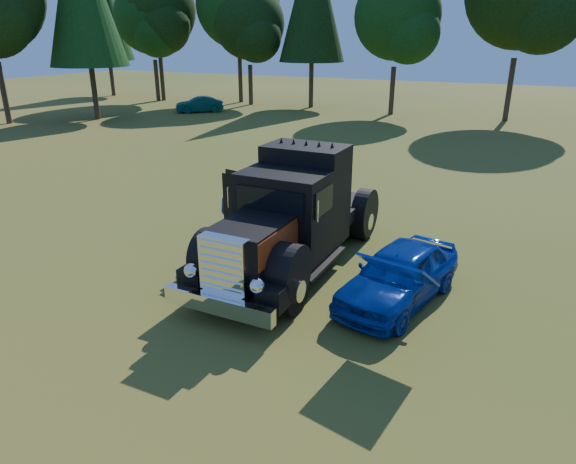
{
  "coord_description": "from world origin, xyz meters",
  "views": [
    {
      "loc": [
        6.35,
        -9.12,
        5.59
      ],
      "look_at": [
        1.49,
        0.79,
        1.34
      ],
      "focal_mm": 32.0,
      "sensor_mm": 36.0,
      "label": 1
    }
  ],
  "objects_px": {
    "hotrod_coupe": "(399,275)",
    "spectator_near": "(242,224)",
    "diamond_t_truck": "(291,220)",
    "distant_teal_car": "(199,104)",
    "spectator_far": "(235,213)"
  },
  "relations": [
    {
      "from": "distant_teal_car",
      "to": "spectator_near",
      "type": "bearing_deg",
      "value": -5.12
    },
    {
      "from": "diamond_t_truck",
      "to": "spectator_near",
      "type": "distance_m",
      "value": 1.43
    },
    {
      "from": "diamond_t_truck",
      "to": "spectator_near",
      "type": "height_order",
      "value": "diamond_t_truck"
    },
    {
      "from": "diamond_t_truck",
      "to": "distant_teal_car",
      "type": "distance_m",
      "value": 29.12
    },
    {
      "from": "diamond_t_truck",
      "to": "hotrod_coupe",
      "type": "bearing_deg",
      "value": -11.27
    },
    {
      "from": "distant_teal_car",
      "to": "spectator_far",
      "type": "bearing_deg",
      "value": -5.31
    },
    {
      "from": "diamond_t_truck",
      "to": "spectator_near",
      "type": "xyz_separation_m",
      "value": [
        -1.39,
        -0.05,
        -0.3
      ]
    },
    {
      "from": "spectator_near",
      "to": "spectator_far",
      "type": "distance_m",
      "value": 0.95
    },
    {
      "from": "spectator_near",
      "to": "spectator_far",
      "type": "relative_size",
      "value": 1.01
    },
    {
      "from": "spectator_near",
      "to": "hotrod_coupe",
      "type": "bearing_deg",
      "value": -75.67
    },
    {
      "from": "diamond_t_truck",
      "to": "hotrod_coupe",
      "type": "distance_m",
      "value": 3.06
    },
    {
      "from": "hotrod_coupe",
      "to": "spectator_near",
      "type": "height_order",
      "value": "spectator_near"
    },
    {
      "from": "hotrod_coupe",
      "to": "distant_teal_car",
      "type": "bearing_deg",
      "value": 133.27
    },
    {
      "from": "hotrod_coupe",
      "to": "spectator_near",
      "type": "bearing_deg",
      "value": 172.98
    },
    {
      "from": "spectator_near",
      "to": "spectator_far",
      "type": "xyz_separation_m",
      "value": [
        -0.65,
        0.69,
        -0.01
      ]
    }
  ]
}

